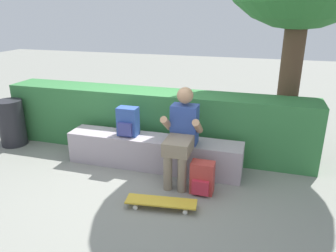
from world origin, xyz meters
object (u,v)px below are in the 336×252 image
at_px(bench_main, 153,152).
at_px(backpack_on_bench, 128,122).
at_px(skateboard_near_person, 161,202).
at_px(backpack_on_ground, 202,178).
at_px(trash_bin, 12,123).
at_px(person_skater, 182,133).

relative_size(bench_main, backpack_on_bench, 6.14).
bearing_deg(backpack_on_bench, skateboard_near_person, -49.89).
distance_m(backpack_on_ground, trash_bin, 3.32).
bearing_deg(skateboard_near_person, backpack_on_bench, 130.11).
distance_m(person_skater, trash_bin, 2.96).
distance_m(person_skater, backpack_on_bench, 0.85).
xyz_separation_m(backpack_on_bench, trash_bin, (-2.11, 0.13, -0.27)).
distance_m(backpack_on_bench, trash_bin, 2.13).
bearing_deg(skateboard_near_person, person_skater, 86.44).
distance_m(backpack_on_bench, backpack_on_ground, 1.32).
relative_size(person_skater, backpack_on_ground, 3.00).
bearing_deg(backpack_on_bench, trash_bin, 176.52).
bearing_deg(trash_bin, person_skater, -6.34).
bearing_deg(person_skater, backpack_on_bench, 166.51).
height_order(person_skater, skateboard_near_person, person_skater).
bearing_deg(trash_bin, backpack_on_bench, -3.48).
bearing_deg(backpack_on_ground, backpack_on_bench, 157.89).
bearing_deg(trash_bin, backpack_on_ground, -10.37).
xyz_separation_m(backpack_on_bench, backpack_on_ground, (1.15, -0.47, -0.45)).
height_order(skateboard_near_person, backpack_on_ground, backpack_on_ground).
bearing_deg(skateboard_near_person, bench_main, 113.86).
bearing_deg(person_skater, trash_bin, 173.66).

